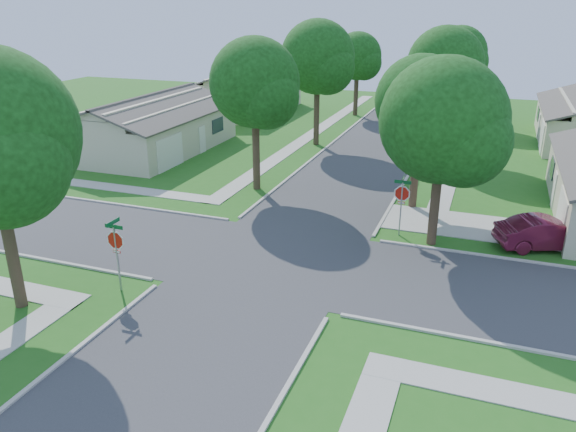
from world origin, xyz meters
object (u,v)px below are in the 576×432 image
(tree_w_mid, at_px, (318,61))
(car_driveway, at_px, (547,233))
(stop_sign_ne, at_px, (402,196))
(tree_e_far, at_px, (459,56))
(tree_ne_corner, at_px, (444,127))
(stop_sign_sw, at_px, (116,243))
(tree_e_near, at_px, (422,105))
(tree_e_mid, at_px, (446,69))
(house_nw_near, at_px, (151,130))
(house_nw_far, at_px, (243,97))
(tree_w_far, at_px, (358,58))
(car_curb_west, at_px, (394,107))
(tree_w_near, at_px, (256,87))
(car_curb_east, at_px, (414,119))

(tree_w_mid, relative_size, car_driveway, 2.11)
(stop_sign_ne, bearing_deg, tree_e_far, 89.90)
(tree_w_mid, xyz_separation_m, car_driveway, (15.94, -15.51, -5.74))
(tree_ne_corner, bearing_deg, stop_sign_sw, -141.16)
(tree_e_near, relative_size, car_driveway, 1.83)
(tree_e_mid, relative_size, tree_ne_corner, 1.06)
(house_nw_near, bearing_deg, house_nw_far, 90.00)
(tree_w_far, distance_m, car_curb_west, 6.19)
(house_nw_far, bearing_deg, house_nw_near, -90.00)
(tree_e_far, relative_size, house_nw_near, 0.64)
(tree_w_mid, height_order, tree_ne_corner, tree_w_mid)
(stop_sign_sw, bearing_deg, house_nw_near, 119.83)
(house_nw_far, bearing_deg, stop_sign_sw, -72.90)
(tree_w_near, bearing_deg, tree_e_far, 69.40)
(stop_sign_ne, height_order, tree_w_near, tree_w_near)
(tree_w_far, relative_size, car_curb_east, 1.69)
(tree_w_near, distance_m, car_driveway, 17.19)
(tree_w_near, bearing_deg, tree_e_mid, 51.92)
(tree_w_mid, xyz_separation_m, car_curb_west, (3.44, 14.93, -5.75))
(tree_w_mid, height_order, house_nw_near, tree_w_mid)
(tree_w_far, relative_size, car_curb_west, 1.58)
(tree_w_near, height_order, house_nw_near, tree_w_near)
(tree_e_near, relative_size, car_curb_west, 1.63)
(car_curb_east, bearing_deg, tree_w_mid, -132.69)
(house_nw_far, xyz_separation_m, car_driveway, (27.30, -26.50, -0.77))
(tree_e_far, bearing_deg, car_curb_east, -127.28)
(tree_e_near, bearing_deg, stop_sign_ne, -90.68)
(tree_e_far, xyz_separation_m, car_curb_west, (-5.95, 1.93, -5.24))
(stop_sign_ne, bearing_deg, tree_e_mid, 89.80)
(tree_e_near, bearing_deg, tree_w_near, 180.00)
(car_driveway, bearing_deg, car_curb_west, -0.69)
(tree_e_near, bearing_deg, car_curb_west, 102.46)
(stop_sign_ne, xyz_separation_m, car_driveway, (6.60, 0.80, -1.28))
(tree_ne_corner, xyz_separation_m, car_driveway, (4.94, 1.29, -4.85))
(house_nw_near, relative_size, car_curb_east, 2.85)
(tree_e_mid, xyz_separation_m, car_curb_east, (-3.11, 8.93, -5.44))
(car_curb_east, bearing_deg, car_driveway, -75.95)
(tree_w_near, xyz_separation_m, house_nw_near, (-11.35, 5.99, -4.60))
(stop_sign_sw, height_order, house_nw_far, house_nw_far)
(tree_w_mid, distance_m, car_curb_east, 12.31)
(tree_e_far, bearing_deg, tree_ne_corner, -86.91)
(tree_ne_corner, bearing_deg, tree_w_near, 156.44)
(tree_w_mid, xyz_separation_m, house_nw_far, (-11.35, 10.99, -4.97))
(stop_sign_sw, relative_size, tree_e_far, 0.34)
(stop_sign_sw, height_order, stop_sign_ne, same)
(tree_w_near, xyz_separation_m, car_driveway, (15.95, -3.51, -5.37))
(tree_w_far, height_order, car_curb_west, tree_w_far)
(stop_sign_sw, relative_size, tree_w_far, 0.37)
(stop_sign_ne, bearing_deg, house_nw_near, 153.54)
(tree_e_mid, relative_size, car_curb_west, 1.81)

